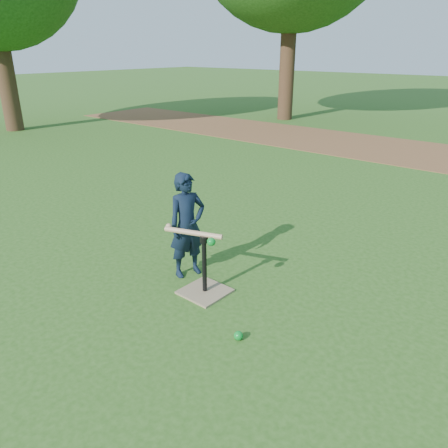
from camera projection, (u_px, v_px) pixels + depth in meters
The scene contains 5 objects.
ground at pixel (252, 293), 4.37m from camera, with size 80.00×80.00×0.00m, color #285116.
child at pixel (187, 225), 4.55m from camera, with size 0.41×0.27×1.13m, color black.
wiffle_ball_ground at pixel (238, 336), 3.66m from camera, with size 0.08×0.08×0.08m, color #0B8225.
batting_tee at pixel (205, 283), 4.35m from camera, with size 0.44×0.44×0.61m.
swing_action at pixel (194, 234), 4.19m from camera, with size 0.65×0.25×0.08m.
Camera 1 is at (2.22, -3.09, 2.29)m, focal length 35.00 mm.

